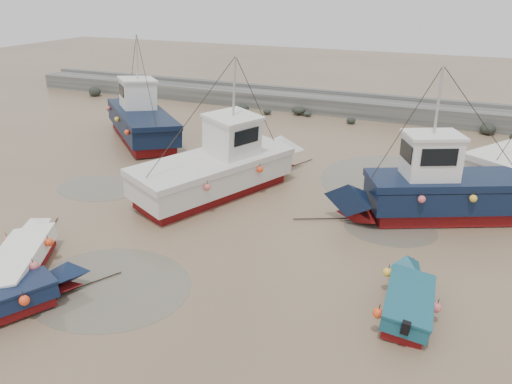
% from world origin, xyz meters
% --- Properties ---
extents(ground, '(120.00, 120.00, 0.00)m').
position_xyz_m(ground, '(0.00, 0.00, 0.00)').
color(ground, '#8C7355').
rests_on(ground, ground).
extents(seawall, '(60.00, 4.92, 1.50)m').
position_xyz_m(seawall, '(0.05, 21.99, 0.63)').
color(seawall, slate).
rests_on(seawall, ground).
extents(puddle_a, '(5.40, 5.40, 0.01)m').
position_xyz_m(puddle_a, '(-3.28, -3.39, 0.00)').
color(puddle_a, '#615A4C').
rests_on(puddle_a, ground).
extents(puddle_b, '(3.70, 3.70, 0.01)m').
position_xyz_m(puddle_b, '(4.33, 4.42, 0.00)').
color(puddle_b, '#615A4C').
rests_on(puddle_b, ground).
extents(puddle_c, '(4.14, 4.14, 0.01)m').
position_xyz_m(puddle_c, '(-9.23, 3.12, 0.00)').
color(puddle_c, '#615A4C').
rests_on(puddle_c, ground).
extents(puddle_d, '(6.86, 6.86, 0.01)m').
position_xyz_m(puddle_d, '(3.46, 9.78, 0.00)').
color(puddle_d, '#615A4C').
rests_on(puddle_d, ground).
extents(dinghy_0, '(3.76, 5.97, 1.43)m').
position_xyz_m(dinghy_0, '(-6.58, -3.71, 0.54)').
color(dinghy_0, maroon).
rests_on(dinghy_0, ground).
extents(dinghy_1, '(3.35, 5.29, 1.43)m').
position_xyz_m(dinghy_1, '(-5.05, -5.74, 0.55)').
color(dinghy_1, maroon).
rests_on(dinghy_1, ground).
extents(dinghy_2, '(1.88, 5.10, 1.43)m').
position_xyz_m(dinghy_2, '(5.68, -0.90, 0.57)').
color(dinghy_2, maroon).
rests_on(dinghy_2, ground).
extents(cabin_boat_0, '(9.24, 8.54, 6.22)m').
position_xyz_m(cabin_boat_0, '(-12.32, 10.86, 1.31)').
color(cabin_boat_0, maroon).
rests_on(cabin_boat_0, ground).
extents(cabin_boat_1, '(5.90, 10.62, 6.22)m').
position_xyz_m(cabin_boat_1, '(-3.51, 5.16, 1.31)').
color(cabin_boat_1, maroon).
rests_on(cabin_boat_1, ground).
extents(cabin_boat_2, '(9.08, 5.37, 6.22)m').
position_xyz_m(cabin_boat_2, '(5.65, 5.98, 1.36)').
color(cabin_boat_2, maroon).
rests_on(cabin_boat_2, ground).
extents(person, '(0.68, 0.58, 1.59)m').
position_xyz_m(person, '(-4.59, 6.56, 0.00)').
color(person, '#181D34').
rests_on(person, ground).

